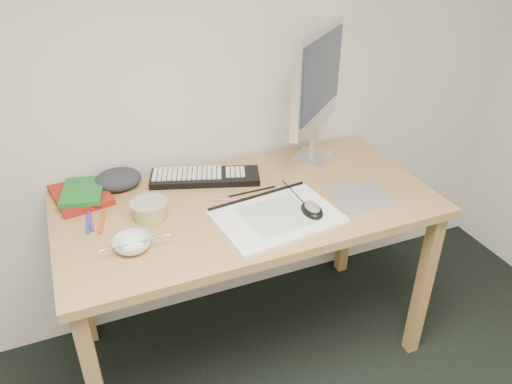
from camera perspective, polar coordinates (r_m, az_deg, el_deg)
desk at (r=1.91m, az=-0.93°, el=-3.19°), size 1.40×0.70×0.75m
mousepad at (r=1.94m, az=11.95°, el=-0.49°), size 0.22×0.20×0.00m
sketchpad at (r=1.77m, az=2.43°, el=-2.83°), size 0.45×0.35×0.01m
keyboard at (r=2.01m, az=-5.84°, el=1.70°), size 0.45×0.27×0.03m
monitor at (r=2.06m, az=7.08°, el=12.61°), size 0.38×0.34×0.56m
mouse at (r=1.78m, az=6.43°, el=-1.77°), size 0.08×0.12×0.04m
rice_bowl at (r=1.66m, az=-13.97°, el=-5.81°), size 0.12×0.12×0.04m
chopsticks at (r=1.63m, az=-13.61°, el=-5.66°), size 0.21×0.02×0.02m
fruit_tub at (r=1.80m, az=-12.07°, el=-1.96°), size 0.16×0.16×0.06m
book_red at (r=2.00m, az=-19.42°, el=-0.28°), size 0.23×0.28×0.02m
book_green at (r=1.97m, az=-19.21°, el=0.08°), size 0.18×0.23×0.02m
cloth_lump at (r=2.02m, az=-15.51°, el=1.39°), size 0.18×0.17×0.06m
pencil_pink at (r=1.87m, az=-2.34°, el=-0.90°), size 0.17×0.07×0.01m
pencil_tan at (r=1.88m, az=0.33°, el=-0.68°), size 0.14×0.08×0.01m
pencil_black at (r=1.92m, az=-0.44°, el=0.07°), size 0.19×0.01×0.01m
marker_blue at (r=1.83m, az=-18.65°, el=-3.36°), size 0.03×0.13×0.01m
marker_orange at (r=1.82m, az=-17.20°, el=-3.27°), size 0.05×0.14×0.01m
marker_purple at (r=1.84m, az=-18.38°, el=-3.18°), size 0.01×0.13×0.01m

